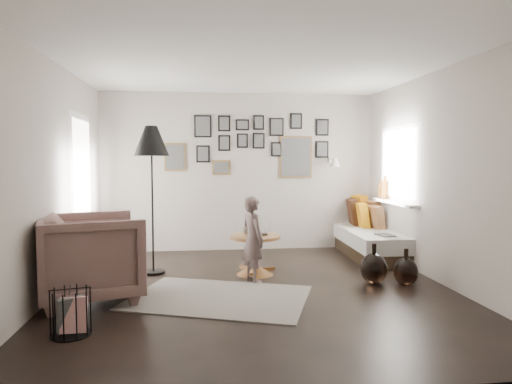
{
  "coord_description": "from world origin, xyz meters",
  "views": [
    {
      "loc": [
        -0.63,
        -5.16,
        1.5
      ],
      "look_at": [
        0.05,
        0.5,
        1.1
      ],
      "focal_mm": 32.0,
      "sensor_mm": 36.0,
      "label": 1
    }
  ],
  "objects": [
    {
      "name": "ground",
      "position": [
        0.0,
        0.0,
        0.0
      ],
      "size": [
        4.8,
        4.8,
        0.0
      ],
      "primitive_type": "plane",
      "color": "black",
      "rests_on": "ground"
    },
    {
      "name": "wall_back",
      "position": [
        0.0,
        2.4,
        1.3
      ],
      "size": [
        4.5,
        0.0,
        4.5
      ],
      "primitive_type": "plane",
      "rotation": [
        1.57,
        0.0,
        0.0
      ],
      "color": "#AA9F95",
      "rests_on": "ground"
    },
    {
      "name": "wall_front",
      "position": [
        0.0,
        -2.4,
        1.3
      ],
      "size": [
        4.5,
        0.0,
        4.5
      ],
      "primitive_type": "plane",
      "rotation": [
        -1.57,
        0.0,
        0.0
      ],
      "color": "#AA9F95",
      "rests_on": "ground"
    },
    {
      "name": "wall_left",
      "position": [
        -2.25,
        0.0,
        1.3
      ],
      "size": [
        0.0,
        4.8,
        4.8
      ],
      "primitive_type": "plane",
      "rotation": [
        1.57,
        0.0,
        1.57
      ],
      "color": "#AA9F95",
      "rests_on": "ground"
    },
    {
      "name": "wall_right",
      "position": [
        2.25,
        0.0,
        1.3
      ],
      "size": [
        0.0,
        4.8,
        4.8
      ],
      "primitive_type": "plane",
      "rotation": [
        1.57,
        0.0,
        -1.57
      ],
      "color": "#AA9F95",
      "rests_on": "ground"
    },
    {
      "name": "ceiling",
      "position": [
        0.0,
        0.0,
        2.6
      ],
      "size": [
        4.8,
        4.8,
        0.0
      ],
      "primitive_type": "plane",
      "rotation": [
        3.14,
        0.0,
        0.0
      ],
      "color": "white",
      "rests_on": "wall_back"
    },
    {
      "name": "door_left",
      "position": [
        -2.23,
        1.2,
        1.05
      ],
      "size": [
        0.0,
        2.14,
        2.14
      ],
      "color": "white",
      "rests_on": "wall_left"
    },
    {
      "name": "window_right",
      "position": [
        2.18,
        1.34,
        0.93
      ],
      "size": [
        0.15,
        1.32,
        1.3
      ],
      "color": "white",
      "rests_on": "wall_right"
    },
    {
      "name": "gallery_wall",
      "position": [
        0.29,
        2.38,
        1.74
      ],
      "size": [
        2.74,
        0.03,
        1.08
      ],
      "color": "olive",
      "rests_on": "wall_back"
    },
    {
      "name": "wall_sconce",
      "position": [
        1.55,
        2.13,
        1.46
      ],
      "size": [
        0.18,
        0.36,
        0.16
      ],
      "color": "white",
      "rests_on": "wall_back"
    },
    {
      "name": "rug",
      "position": [
        -0.45,
        -0.28,
        0.01
      ],
      "size": [
        2.21,
        1.87,
        0.01
      ],
      "primitive_type": "cube",
      "rotation": [
        0.0,
        0.0,
        -0.35
      ],
      "color": "beige",
      "rests_on": "ground"
    },
    {
      "name": "pedestal_table",
      "position": [
        0.06,
        0.71,
        0.24
      ],
      "size": [
        0.66,
        0.66,
        0.52
      ],
      "rotation": [
        0.0,
        0.0,
        -0.09
      ],
      "color": "brown",
      "rests_on": "ground"
    },
    {
      "name": "vase",
      "position": [
        -0.02,
        0.73,
        0.66
      ],
      "size": [
        0.19,
        0.19,
        0.47
      ],
      "color": "black",
      "rests_on": "pedestal_table"
    },
    {
      "name": "candles",
      "position": [
        0.17,
        0.71,
        0.64
      ],
      "size": [
        0.11,
        0.11,
        0.25
      ],
      "color": "black",
      "rests_on": "pedestal_table"
    },
    {
      "name": "daybed",
      "position": [
        2.0,
        1.67,
        0.29
      ],
      "size": [
        0.87,
        1.93,
        0.91
      ],
      "rotation": [
        0.0,
        0.0,
        -0.03
      ],
      "color": "black",
      "rests_on": "ground"
    },
    {
      "name": "magazine_on_daybed",
      "position": [
        1.97,
        1.03,
        0.43
      ],
      "size": [
        0.24,
        0.31,
        0.01
      ],
      "primitive_type": "cube",
      "rotation": [
        0.0,
        0.0,
        0.14
      ],
      "color": "black",
      "rests_on": "daybed"
    },
    {
      "name": "armchair",
      "position": [
        -1.8,
        -0.18,
        0.47
      ],
      "size": [
        1.29,
        1.27,
        0.94
      ],
      "primitive_type": "imported",
      "rotation": [
        0.0,
        0.0,
        1.88
      ],
      "color": "brown",
      "rests_on": "ground"
    },
    {
      "name": "armchair_cushion",
      "position": [
        -1.77,
        -0.13,
        0.48
      ],
      "size": [
        0.53,
        0.54,
        0.19
      ],
      "primitive_type": "cube",
      "rotation": [
        -0.21,
        0.0,
        0.28
      ],
      "color": "white",
      "rests_on": "armchair"
    },
    {
      "name": "floor_lamp",
      "position": [
        -1.27,
        0.92,
        1.68
      ],
      "size": [
        0.45,
        0.45,
        1.94
      ],
      "rotation": [
        0.0,
        0.0,
        -0.33
      ],
      "color": "black",
      "rests_on": "ground"
    },
    {
      "name": "magazine_basket",
      "position": [
        -1.75,
        -1.18,
        0.2
      ],
      "size": [
        0.39,
        0.39,
        0.4
      ],
      "rotation": [
        0.0,
        0.0,
        0.23
      ],
      "color": "black",
      "rests_on": "ground"
    },
    {
      "name": "demijohn_large",
      "position": [
        1.44,
        0.07,
        0.19
      ],
      "size": [
        0.33,
        0.33,
        0.49
      ],
      "color": "black",
      "rests_on": "ground"
    },
    {
      "name": "demijohn_small",
      "position": [
        1.79,
        -0.05,
        0.17
      ],
      "size": [
        0.29,
        0.29,
        0.45
      ],
      "color": "black",
      "rests_on": "ground"
    },
    {
      "name": "child",
      "position": [
        -0.01,
        0.35,
        0.53
      ],
      "size": [
        0.39,
        0.45,
        1.06
      ],
      "primitive_type": "imported",
      "rotation": [
        0.0,
        0.0,
        1.98
      ],
      "color": "#675351",
      "rests_on": "ground"
    }
  ]
}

